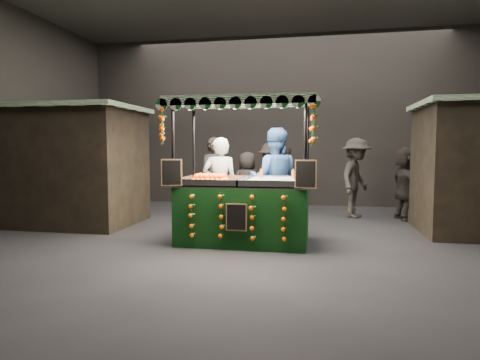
# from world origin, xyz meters

# --- Properties ---
(ground) EXTENTS (12.00, 12.00, 0.00)m
(ground) POSITION_xyz_m (0.00, 0.00, 0.00)
(ground) COLOR black
(ground) RESTS_ON ground
(market_hall) EXTENTS (12.10, 10.10, 5.05)m
(market_hall) POSITION_xyz_m (0.00, 0.00, 3.38)
(market_hall) COLOR black
(market_hall) RESTS_ON ground
(neighbour_stall_left) EXTENTS (3.00, 2.20, 2.60)m
(neighbour_stall_left) POSITION_xyz_m (-4.40, 1.00, 1.31)
(neighbour_stall_left) COLOR black
(neighbour_stall_left) RESTS_ON ground
(juice_stall) EXTENTS (2.62, 1.54, 2.54)m
(juice_stall) POSITION_xyz_m (-0.30, -0.16, 0.79)
(juice_stall) COLOR black
(juice_stall) RESTS_ON ground
(vendor_grey) EXTENTS (0.78, 0.60, 1.90)m
(vendor_grey) POSITION_xyz_m (-0.94, 0.67, 0.95)
(vendor_grey) COLOR gray
(vendor_grey) RESTS_ON ground
(vendor_blue) EXTENTS (1.08, 0.88, 2.09)m
(vendor_blue) POSITION_xyz_m (0.12, 0.93, 1.04)
(vendor_blue) COLOR navy
(vendor_blue) RESTS_ON ground
(shopper_0) EXTENTS (0.81, 0.66, 1.94)m
(shopper_0) POSITION_xyz_m (-1.32, 1.80, 0.97)
(shopper_0) COLOR #2D2724
(shopper_0) RESTS_ON ground
(shopper_1) EXTENTS (1.01, 0.99, 1.64)m
(shopper_1) POSITION_xyz_m (3.72, 2.50, 0.82)
(shopper_1) COLOR #2C2824
(shopper_1) RESTS_ON ground
(shopper_2) EXTENTS (1.07, 0.62, 1.72)m
(shopper_2) POSITION_xyz_m (0.17, 3.57, 0.86)
(shopper_2) COLOR #2A2422
(shopper_2) RESTS_ON ground
(shopper_3) EXTENTS (1.16, 1.43, 1.93)m
(shopper_3) POSITION_xyz_m (1.88, 3.03, 0.97)
(shopper_3) COLOR #2A2622
(shopper_3) RESTS_ON ground
(shopper_4) EXTENTS (0.93, 0.85, 1.60)m
(shopper_4) POSITION_xyz_m (-0.72, 2.56, 0.80)
(shopper_4) COLOR black
(shopper_4) RESTS_ON ground
(shopper_5) EXTENTS (0.83, 1.66, 1.71)m
(shopper_5) POSITION_xyz_m (3.00, 2.91, 0.85)
(shopper_5) COLOR #282420
(shopper_5) RESTS_ON ground
(shopper_6) EXTENTS (0.41, 0.58, 1.52)m
(shopper_6) POSITION_xyz_m (-0.21, 4.17, 0.76)
(shopper_6) COLOR #2D2724
(shopper_6) RESTS_ON ground
(shopper_7) EXTENTS (1.36, 1.14, 1.82)m
(shopper_7) POSITION_xyz_m (-0.15, 2.76, 0.91)
(shopper_7) COLOR #292221
(shopper_7) RESTS_ON ground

